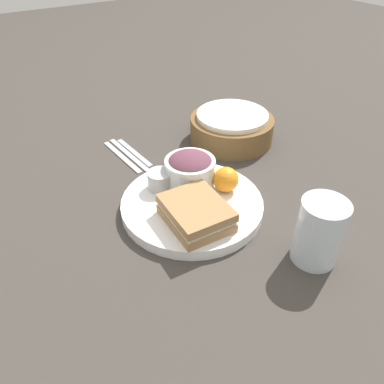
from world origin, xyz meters
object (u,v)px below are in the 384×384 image
Objects in this scene: spoon at (135,152)px; fork at (122,156)px; bread_basket at (232,128)px; plate at (192,205)px; knife at (129,154)px; salad_bowl at (190,169)px; drink_glass at (319,232)px; sandwich at (196,213)px; dressing_cup at (160,180)px.

fork is at bearing 90.00° from spoon.
plate is at bearing -53.31° from bread_basket.
knife is (-0.08, -0.25, -0.03)m from bread_basket.
drink_glass reaches higher than salad_bowl.
sandwich is 0.12m from dressing_cup.
drink_glass is at bearing 14.93° from salad_bowl.
bread_basket reaches higher than knife.
sandwich is 0.71× the size of knife.
plate is 0.07m from salad_bowl.
fork is at bearing 90.00° from knife.
sandwich is 1.10× the size of drink_glass.
salad_bowl is 0.06m from dressing_cup.
salad_bowl is at bearing 72.07° from dressing_cup.
dressing_cup is 0.19m from knife.
bread_basket is 0.28m from fork.
dressing_cup is at bearing -155.59° from drink_glass.
dressing_cup is (-0.12, -0.00, -0.00)m from sandwich.
spoon is (-0.08, -0.23, -0.03)m from bread_basket.
knife is (-0.00, 0.02, 0.00)m from fork.
fork and spoon have the same top height.
bread_basket is at bearing 131.21° from sandwich.
bread_basket is (-0.23, 0.26, -0.01)m from sandwich.
sandwich reaches higher than spoon.
knife is 1.17× the size of spoon.
drink_glass is 0.65× the size of knife.
bread_basket is (-0.39, 0.13, -0.02)m from drink_glass.
sandwich is at bearing 174.13° from knife.
plate is 0.08m from dressing_cup.
dressing_cup is at bearing 171.76° from knife.
salad_bowl is 2.04× the size of dressing_cup.
dressing_cup is 0.30× the size of fork.
dressing_cup is at bearing -107.93° from salad_bowl.
salad_bowl is 0.88× the size of drink_glass.
knife is at bearing -167.83° from salad_bowl.
sandwich is 1.25× the size of salad_bowl.
bread_basket is (-0.12, 0.20, -0.02)m from salad_bowl.
plate reaches higher than fork.
drink_glass is 0.76× the size of spoon.
knife is at bearing -107.43° from bread_basket.
bread_basket is 0.24m from spoon.
drink_glass is (0.16, 0.13, 0.02)m from sandwich.
dressing_cup is 0.28m from bread_basket.
sandwich is (0.05, -0.03, 0.03)m from plate.
fork is (-0.46, -0.13, -0.05)m from drink_glass.
spoon is at bearing 169.66° from dressing_cup.
bread_basket is 0.26m from knife.
bread_basket reaches higher than dressing_cup.
plate is 0.25m from spoon.
dressing_cup is at bearing -156.21° from plate.
bread_basket is at bearing 121.14° from salad_bowl.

